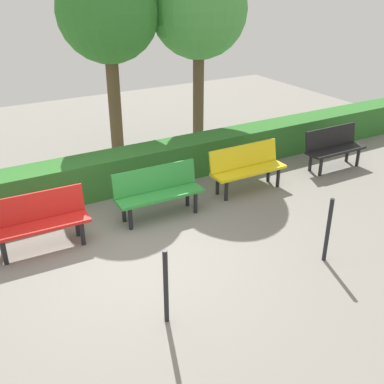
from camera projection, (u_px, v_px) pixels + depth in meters
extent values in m
plane|color=gray|center=(130.00, 256.00, 6.88)|extent=(19.20, 19.20, 0.00)
cube|color=black|center=(336.00, 150.00, 9.72)|extent=(1.38, 0.43, 0.05)
cube|color=black|center=(331.00, 137.00, 9.76)|extent=(1.38, 0.11, 0.42)
cylinder|color=black|center=(358.00, 157.00, 9.94)|extent=(0.07, 0.07, 0.39)
cylinder|color=black|center=(347.00, 153.00, 10.17)|extent=(0.07, 0.07, 0.39)
cylinder|color=black|center=(321.00, 167.00, 9.46)|extent=(0.07, 0.07, 0.39)
cylinder|color=black|center=(310.00, 162.00, 9.69)|extent=(0.07, 0.07, 0.39)
cube|color=yellow|center=(249.00, 171.00, 8.73)|extent=(1.51, 0.43, 0.05)
cube|color=yellow|center=(244.00, 156.00, 8.77)|extent=(1.51, 0.13, 0.42)
cylinder|color=black|center=(278.00, 178.00, 8.97)|extent=(0.07, 0.07, 0.39)
cylinder|color=black|center=(268.00, 172.00, 9.21)|extent=(0.07, 0.07, 0.39)
cylinder|color=black|center=(226.00, 191.00, 8.44)|extent=(0.07, 0.07, 0.39)
cylinder|color=black|center=(217.00, 185.00, 8.67)|extent=(0.07, 0.07, 0.39)
cube|color=#2D8C38|center=(160.00, 195.00, 7.78)|extent=(1.52, 0.46, 0.05)
cube|color=#2D8C38|center=(155.00, 178.00, 7.82)|extent=(1.51, 0.14, 0.42)
cylinder|color=black|center=(195.00, 203.00, 8.01)|extent=(0.07, 0.07, 0.39)
cylinder|color=black|center=(187.00, 196.00, 8.25)|extent=(0.07, 0.07, 0.39)
cylinder|color=black|center=(130.00, 219.00, 7.49)|extent=(0.07, 0.07, 0.39)
cylinder|color=black|center=(124.00, 211.00, 7.73)|extent=(0.07, 0.07, 0.39)
cube|color=red|center=(41.00, 225.00, 6.86)|extent=(1.45, 0.47, 0.05)
cube|color=red|center=(36.00, 206.00, 6.91)|extent=(1.44, 0.15, 0.42)
cylinder|color=black|center=(83.00, 233.00, 7.08)|extent=(0.07, 0.07, 0.39)
cylinder|color=black|center=(77.00, 225.00, 7.31)|extent=(0.07, 0.07, 0.39)
cylinder|color=black|center=(4.00, 253.00, 6.60)|extent=(0.07, 0.07, 0.39)
cylinder|color=black|center=(1.00, 243.00, 6.84)|extent=(0.07, 0.07, 0.39)
cube|color=#2D6B28|center=(127.00, 170.00, 8.89)|extent=(15.20, 0.66, 0.73)
cylinder|color=brown|center=(198.00, 96.00, 10.59)|extent=(0.25, 0.25, 2.46)
sphere|color=#479942|center=(199.00, 9.00, 9.78)|extent=(2.09, 2.09, 2.09)
cylinder|color=brown|center=(115.00, 102.00, 10.12)|extent=(0.28, 0.28, 2.46)
sphere|color=#337A2D|center=(108.00, 11.00, 9.31)|extent=(2.09, 2.09, 2.09)
cylinder|color=black|center=(328.00, 230.00, 6.56)|extent=(0.06, 0.06, 1.00)
cylinder|color=black|center=(166.00, 287.00, 5.40)|extent=(0.06, 0.06, 1.00)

